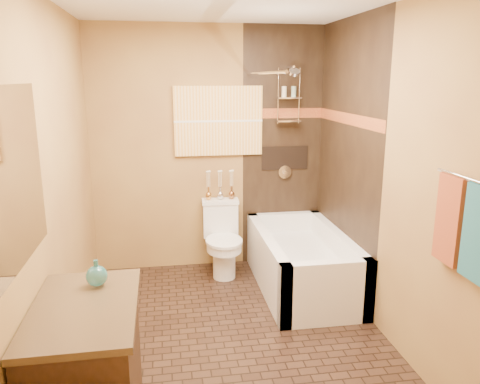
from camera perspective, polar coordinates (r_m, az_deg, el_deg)
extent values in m
plane|color=black|center=(3.86, -1.16, -17.09)|extent=(3.00, 3.00, 0.00)
cube|color=#A78641|center=(3.44, -21.46, 0.56)|extent=(0.02, 3.00, 2.50)
cube|color=#A78641|center=(3.75, 17.23, 1.92)|extent=(0.02, 3.00, 2.50)
cube|color=#A78641|center=(4.86, -3.75, 5.12)|extent=(2.40, 0.02, 2.50)
cube|color=#A78641|center=(1.98, 4.89, -7.96)|extent=(2.40, 0.02, 2.50)
cube|color=black|center=(4.98, 5.21, 5.30)|extent=(0.85, 0.01, 2.50)
cube|color=black|center=(4.42, 12.81, 3.92)|extent=(0.01, 1.50, 2.50)
cube|color=maroon|center=(4.93, 5.33, 9.54)|extent=(0.85, 0.01, 0.10)
cube|color=maroon|center=(4.37, 12.95, 8.71)|extent=(0.01, 1.50, 0.10)
cube|color=black|center=(5.00, 5.48, 4.16)|extent=(0.50, 0.01, 0.25)
cylinder|color=silver|center=(4.80, 6.15, 14.91)|extent=(0.02, 0.26, 0.02)
cylinder|color=silver|center=(4.65, 6.64, 14.31)|extent=(0.11, 0.11, 0.09)
cylinder|color=silver|center=(5.01, 5.49, 2.44)|extent=(0.14, 0.02, 0.14)
cylinder|color=silver|center=(4.12, 2.86, 14.32)|extent=(0.03, 1.55, 0.03)
cylinder|color=silver|center=(2.80, 26.04, 1.44)|extent=(0.02, 0.55, 0.02)
cube|color=#1F5467|center=(2.77, 27.15, -4.59)|extent=(0.05, 0.22, 0.52)
cube|color=maroon|center=(2.97, 24.23, -3.10)|extent=(0.05, 0.22, 0.52)
cube|color=gold|center=(4.81, -2.65, 8.64)|extent=(0.90, 0.04, 0.70)
cube|color=white|center=(2.53, -25.81, 1.43)|extent=(0.01, 1.00, 0.90)
cube|color=white|center=(3.95, 10.55, -12.05)|extent=(0.80, 0.10, 0.55)
cube|color=white|center=(5.18, 5.35, -5.48)|extent=(0.80, 0.10, 0.55)
cube|color=white|center=(4.47, 3.22, -8.66)|extent=(0.10, 1.50, 0.55)
cube|color=white|center=(4.66, 11.73, -7.96)|extent=(0.10, 1.50, 0.55)
cube|color=white|center=(4.59, 7.53, -9.48)|extent=(0.64, 1.34, 0.35)
cube|color=white|center=(4.92, -2.40, -3.37)|extent=(0.37, 0.18, 0.36)
cube|color=white|center=(4.87, -2.43, -1.14)|extent=(0.39, 0.20, 0.04)
cylinder|color=white|center=(4.77, -1.94, -8.38)|extent=(0.23, 0.23, 0.36)
cylinder|color=white|center=(4.72, -1.96, -6.57)|extent=(0.35, 0.35, 0.09)
cylinder|color=white|center=(4.70, -1.97, -5.98)|extent=(0.37, 0.37, 0.03)
cube|color=black|center=(2.90, -18.04, -20.43)|extent=(0.53, 0.86, 0.76)
cube|color=black|center=(2.70, -18.47, -13.35)|extent=(0.56, 0.91, 0.04)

